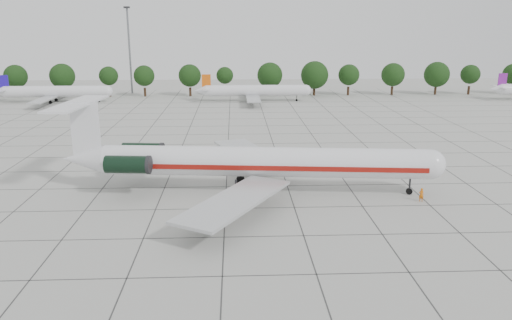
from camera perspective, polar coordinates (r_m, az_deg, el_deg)
The scene contains 8 objects.
ground at distance 65.38m, azimuth -3.42°, elevation -3.06°, with size 260.00×260.00×0.00m, color #B2B2AB.
apron_joints at distance 79.76m, azimuth -3.27°, elevation 0.34°, with size 170.00×170.00×0.02m, color #383838.
main_airliner at distance 62.32m, azimuth -1.42°, elevation -0.14°, with size 48.00×37.60×11.27m.
ground_crew at distance 62.92m, azimuth 18.36°, elevation -3.79°, with size 0.61×0.40×1.67m, color orange.
bg_airliner_b at distance 145.55m, azimuth -21.95°, elevation 7.25°, with size 28.24×27.20×7.40m.
bg_airliner_c at distance 137.09m, azimuth -0.09°, elevation 7.91°, with size 28.24×27.20×7.40m.
tree_line at distance 148.33m, azimuth -7.58°, elevation 9.54°, with size 249.86×8.44×10.22m.
floodlight_mast at distance 157.30m, azimuth -14.29°, elevation 12.57°, with size 1.60×1.60×25.45m.
Camera 1 is at (1.18, -62.05, 20.60)m, focal length 35.00 mm.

